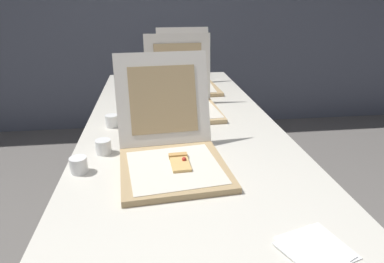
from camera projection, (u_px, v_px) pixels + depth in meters
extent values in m
cube|color=slate|center=(161.00, 1.00, 3.26)|extent=(10.00, 0.10, 2.60)
cube|color=silver|center=(183.00, 132.00, 1.56)|extent=(0.93, 2.46, 0.03)
cylinder|color=gray|center=(122.00, 123.00, 2.72)|extent=(0.04, 0.04, 0.73)
cylinder|color=gray|center=(216.00, 119.00, 2.81)|extent=(0.04, 0.04, 0.73)
cube|color=tan|center=(174.00, 169.00, 1.17)|extent=(0.40, 0.40, 0.02)
cube|color=silver|center=(174.00, 167.00, 1.15)|extent=(0.35, 0.35, 0.00)
cube|color=silver|center=(163.00, 99.00, 1.32)|extent=(0.38, 0.16, 0.36)
cube|color=tan|center=(163.00, 100.00, 1.31)|extent=(0.28, 0.11, 0.26)
cube|color=#E0B266|center=(180.00, 164.00, 1.16)|extent=(0.07, 0.12, 0.01)
cube|color=tan|center=(178.00, 156.00, 1.22)|extent=(0.07, 0.03, 0.02)
sphere|color=red|center=(184.00, 159.00, 1.18)|extent=(0.02, 0.02, 0.02)
cube|color=tan|center=(184.00, 112.00, 1.75)|extent=(0.39, 0.39, 0.02)
cube|color=silver|center=(185.00, 110.00, 1.74)|extent=(0.36, 0.36, 0.00)
cube|color=silver|center=(178.00, 68.00, 1.86)|extent=(0.38, 0.06, 0.37)
cube|color=tan|center=(178.00, 68.00, 1.85)|extent=(0.27, 0.04, 0.27)
cube|color=tan|center=(189.00, 89.00, 2.19)|extent=(0.40, 0.40, 0.02)
cube|color=silver|center=(189.00, 87.00, 2.19)|extent=(0.32, 0.32, 0.00)
cube|color=silver|center=(184.00, 54.00, 2.33)|extent=(0.38, 0.13, 0.36)
cube|color=tan|center=(184.00, 55.00, 2.33)|extent=(0.27, 0.09, 0.26)
cube|color=#EAC156|center=(193.00, 86.00, 2.18)|extent=(0.06, 0.14, 0.01)
cube|color=tan|center=(193.00, 84.00, 2.24)|extent=(0.06, 0.03, 0.02)
sphere|color=orange|center=(193.00, 85.00, 2.18)|extent=(0.02, 0.02, 0.02)
sphere|color=red|center=(194.00, 84.00, 2.20)|extent=(0.02, 0.02, 0.02)
cylinder|color=white|center=(112.00, 121.00, 1.57)|extent=(0.06, 0.06, 0.06)
cylinder|color=white|center=(79.00, 165.00, 1.16)|extent=(0.06, 0.06, 0.06)
cylinder|color=white|center=(137.00, 99.00, 1.91)|extent=(0.06, 0.06, 0.06)
cylinder|color=white|center=(103.00, 147.00, 1.30)|extent=(0.06, 0.06, 0.06)
cube|color=white|center=(316.00, 247.00, 0.81)|extent=(0.18, 0.18, 0.00)
cube|color=white|center=(314.00, 250.00, 0.80)|extent=(0.19, 0.19, 0.00)
cube|color=white|center=(315.00, 251.00, 0.79)|extent=(0.13, 0.13, 0.00)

